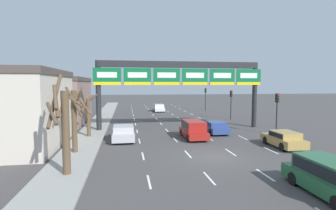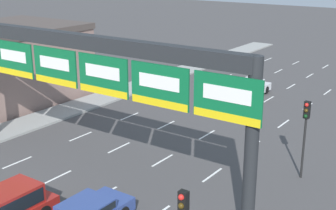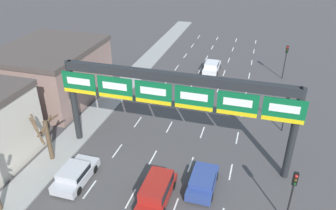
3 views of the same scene
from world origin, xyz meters
name	(u,v)px [view 3 (image 3 of 3)]	position (x,y,z in m)	size (l,w,h in m)	color
lane_dashes	(179,144)	(0.00, 13.50, 0.00)	(10.02, 67.00, 0.01)	white
sign_gantry	(174,94)	(0.00, 11.67, 5.99)	(19.12, 0.70, 7.69)	#232628
building_far	(51,72)	(-16.13, 18.67, 3.02)	(9.55, 11.61, 6.02)	gray
car_silver	(75,174)	(-6.36, 6.49, 0.75)	(1.99, 4.20, 1.40)	#B7B7BC
suv_red	(157,189)	(0.19, 6.48, 0.94)	(1.90, 4.45, 1.69)	maroon
car_white	(212,66)	(-0.07, 31.06, 0.74)	(1.89, 4.27, 1.38)	silver
car_blue	(203,181)	(3.12, 8.53, 0.68)	(1.91, 3.95, 1.24)	navy
traffic_light_near_gantry	(287,103)	(8.93, 18.47, 3.03)	(0.30, 0.35, 4.22)	black
traffic_light_mid_block	(286,55)	(9.08, 31.31, 3.14)	(0.30, 0.35, 4.38)	black
traffic_light_far_end	(293,188)	(9.03, 6.91, 3.02)	(0.30, 0.35, 4.20)	black
tree_bare_closest	(46,135)	(-9.78, 8.32, 2.44)	(1.95, 2.12, 4.29)	brown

